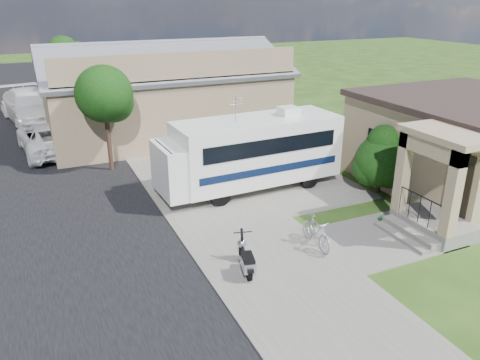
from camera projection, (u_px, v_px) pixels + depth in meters
name	position (u px, v px, depth m)	size (l,w,h in m)	color
ground	(288.00, 243.00, 14.56)	(120.00, 120.00, 0.00)	#224211
street_slab	(21.00, 174.00, 20.16)	(9.00, 80.00, 0.02)	black
sidewalk_slab	(167.00, 154.00, 22.65)	(4.00, 80.00, 0.06)	#67645C
driveway_slab	(265.00, 185.00, 18.95)	(7.00, 6.00, 0.05)	#67645C
walk_slab	(385.00, 237.00, 14.86)	(4.00, 3.00, 0.05)	#67645C
house	(466.00, 142.00, 18.53)	(9.47, 7.80, 3.54)	#9B8762
warehouse	(162.00, 98.00, 25.68)	(12.50, 8.40, 5.04)	#816951
street_tree_a	(107.00, 96.00, 19.63)	(2.44, 2.40, 4.58)	black
street_tree_b	(78.00, 64.00, 28.06)	(2.44, 2.40, 4.73)	black
street_tree_c	(65.00, 53.00, 35.79)	(2.44, 2.40, 4.42)	black
motorhome	(251.00, 151.00, 18.11)	(7.30, 2.59, 3.70)	white
shrub	(382.00, 158.00, 17.91)	(2.21, 2.11, 2.71)	black
scooter	(246.00, 259.00, 12.82)	(0.68, 1.50, 1.00)	black
bicycle	(316.00, 234.00, 14.10)	(0.46, 1.62, 0.98)	#9FA0A7
pickup_truck	(49.00, 138.00, 22.76)	(2.48, 5.39, 1.50)	white
van	(31.00, 106.00, 28.38)	(2.70, 6.64, 1.93)	white
garden_hose	(384.00, 220.00, 15.88)	(0.35, 0.35, 0.16)	#14672C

